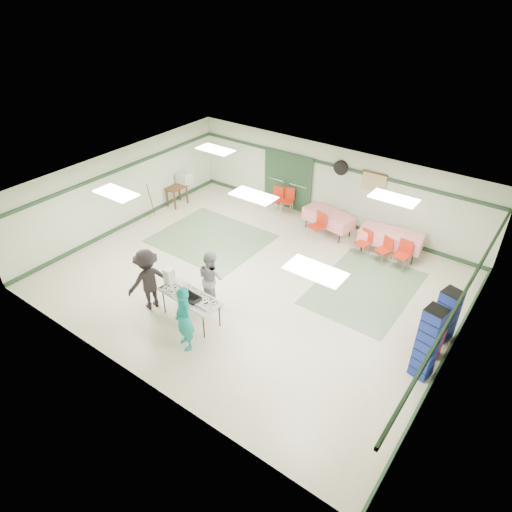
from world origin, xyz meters
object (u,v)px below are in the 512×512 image
Objects in this scene: volunteer_dark at (148,280)px; chair_loose_b at (277,196)px; chair_loose_a at (288,198)px; printer_table at (176,190)px; chair_b at (365,240)px; chair_a at (385,247)px; broom at (151,200)px; crate_stack_blue_a at (428,343)px; serving_table at (190,297)px; office_printer at (184,178)px; volunteer_teal at (184,319)px; chair_c at (404,252)px; volunteer_grey at (211,278)px; chair_d at (319,223)px; crate_stack_red at (435,338)px; dining_table_a at (391,237)px; dining_table_b at (328,217)px; crate_stack_blue_b at (446,315)px.

volunteer_dark reaches higher than chair_loose_b.
chair_loose_a is 1.19× the size of printer_table.
chair_a is at bearing 10.41° from chair_b.
broom is at bearing -113.35° from volunteer_dark.
broom is (-10.38, 1.63, -0.26)m from crate_stack_blue_a.
crate_stack_blue_a is at bearing 21.10° from serving_table.
office_printer reaches higher than chair_loose_b.
crate_stack_blue_a is at bearing -10.74° from broom.
volunteer_teal is 1.81× the size of chair_loose_b.
chair_b is at bearing -12.94° from chair_loose_b.
chair_c is at bearing 12.52° from broom.
crate_stack_blue_a is (5.43, 0.81, 0.13)m from volunteer_grey.
chair_d is at bearing -169.05° from chair_b.
chair_c is at bearing 116.89° from crate_stack_blue_a.
serving_table is 1.00× the size of volunteer_dark.
volunteer_dark is 7.04m from chair_a.
serving_table is 1.81× the size of crate_stack_red.
chair_loose_a is 8.18m from crate_stack_blue_a.
chair_d reaches higher than dining_table_a.
volunteer_dark is 7.16m from crate_stack_red.
chair_b is (-0.68, 0.01, 0.02)m from chair_a.
serving_table is 0.96× the size of dining_table_b.
chair_loose_a is 0.68× the size of crate_stack_blue_b.
chair_c is 2.87m from chair_d.
chair_a is at bearing -0.12° from office_printer.
chair_loose_a is 4.89m from broom.
chair_a is 0.87× the size of crate_stack_red.
broom is at bearing -144.44° from dining_table_b.
chair_loose_b reaches higher than printer_table.
chair_c is at bearing -49.62° from dining_table_a.
chair_b is (2.28, 4.60, -0.27)m from volunteer_grey.
crate_stack_blue_b is at bearing -25.05° from chair_b.
broom is at bearing -138.52° from chair_loose_b.
volunteer_dark is at bearing -165.03° from serving_table.
printer_table is (-5.56, -1.52, 0.05)m from dining_table_b.
chair_b is 7.17m from office_printer.
volunteer_teal is 7.60m from printer_table.
volunteer_dark reaches higher than chair_a.
crate_stack_red is at bearing 28.26° from serving_table.
broom reaches higher than crate_stack_red.
chair_loose_a is 4.15m from printer_table.
chair_b is at bearing 71.60° from serving_table.
printer_table is at bearing 172.55° from crate_stack_blue_b.
serving_table is 5.93m from crate_stack_red.
volunteer_teal is at bearing -140.86° from crate_stack_blue_b.
chair_b is at bearing 129.80° from crate_stack_blue_a.
volunteer_grey is at bearing -171.49° from crate_stack_blue_a.
office_printer is at bearing 138.71° from serving_table.
chair_c is (0.62, -0.56, -0.00)m from dining_table_a.
printer_table is at bearing 84.38° from broom.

